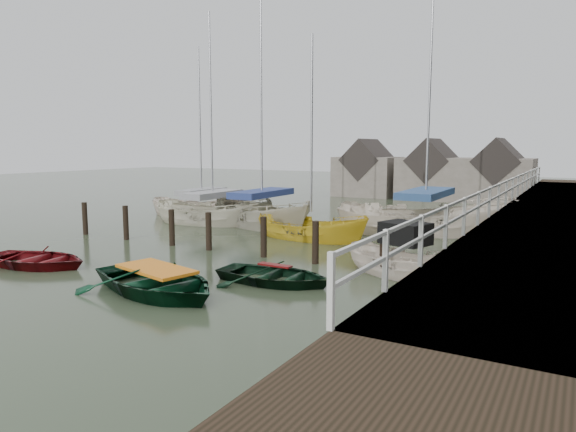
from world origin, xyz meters
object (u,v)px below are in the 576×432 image
Objects in this scene: motorboat at (402,272)px; rowboat_green at (157,293)px; sailboat_a at (213,222)px; sailboat_c at (311,238)px; rowboat_red at (37,266)px; sailboat_e at (202,214)px; sailboat_d at (425,232)px; sailboat_b at (262,225)px; rowboat_dkgreen at (275,283)px.

rowboat_green is at bearing 154.03° from motorboat.
sailboat_a is at bearing 83.36° from motorboat.
motorboat is 0.45× the size of sailboat_c.
rowboat_red is 0.36× the size of sailboat_e.
sailboat_c is 5.26m from sailboat_d.
rowboat_red is 12.58m from sailboat_e.
sailboat_d reaches higher than rowboat_green.
motorboat is 0.34× the size of sailboat_b.
sailboat_d reaches higher than rowboat_red.
sailboat_a is 3.14m from sailboat_e.
rowboat_green is at bearing -164.87° from sailboat_e.
sailboat_a reaches higher than sailboat_c.
sailboat_e is at bearing 80.43° from motorboat.
rowboat_green is 11.58m from sailboat_b.
sailboat_c is (3.58, -1.79, -0.05)m from sailboat_b.
sailboat_d reaches higher than sailboat_e.
rowboat_dkgreen is 10.38m from sailboat_b.
sailboat_c reaches higher than rowboat_red.
sailboat_b reaches higher than rowboat_green.
sailboat_e reaches higher than rowboat_green.
motorboat is at bearing 169.29° from sailboat_d.
motorboat is 0.37× the size of sailboat_a.
sailboat_a reaches higher than sailboat_e.
sailboat_e is at bearing 4.67° from rowboat_red.
rowboat_dkgreen is 7.12m from sailboat_c.
motorboat reaches higher than rowboat_green.
sailboat_b is (2.57, 0.51, -0.00)m from sailboat_a.
sailboat_c is (5.22, 8.82, 0.02)m from rowboat_red.
sailboat_a is 10.16m from sailboat_d.
sailboat_e is at bearing 44.62° from rowboat_dkgreen.
rowboat_red is 1.06× the size of rowboat_dkgreen.
sailboat_a reaches higher than motorboat.
sailboat_a reaches higher than rowboat_green.
rowboat_green is 1.05× the size of motorboat.
sailboat_d reaches higher than motorboat.
sailboat_d is at bearing -10.10° from rowboat_dkgreen.
rowboat_green is 15.24m from sailboat_e.
rowboat_green is 0.43× the size of sailboat_e.
sailboat_a is 2.62m from sailboat_b.
motorboat is 8.04m from sailboat_d.
rowboat_dkgreen is at bearing -152.71° from sailboat_e.
sailboat_e is (-4.95, 1.53, 0.00)m from sailboat_b.
rowboat_dkgreen is at bearing 150.76° from motorboat.
motorboat is (2.85, 2.53, 0.11)m from rowboat_dkgreen.
sailboat_b is at bearing 32.21° from rowboat_dkgreen.
rowboat_green is 13.32m from sailboat_d.
sailboat_a is at bearing -150.54° from sailboat_e.
rowboat_red is 0.83× the size of rowboat_green.
sailboat_b is at bearing 83.38° from sailboat_d.
motorboat is (4.96, 4.95, 0.11)m from rowboat_green.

